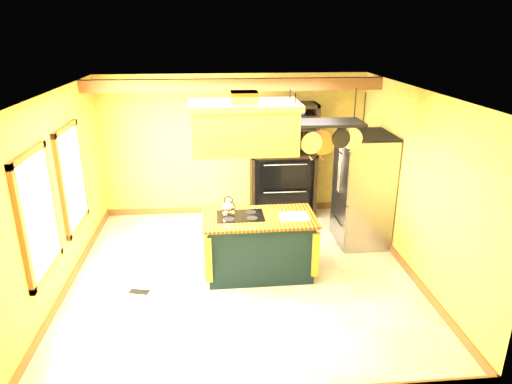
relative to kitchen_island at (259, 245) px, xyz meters
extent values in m
plane|color=beige|center=(-0.25, -0.02, -0.47)|extent=(5.00, 5.00, 0.00)
plane|color=white|center=(-0.25, -0.02, 2.23)|extent=(5.00, 5.00, 0.00)
cube|color=#B89943|center=(-0.25, 2.48, 0.88)|extent=(5.00, 0.02, 2.70)
cube|color=#B89943|center=(-0.25, -2.52, 0.88)|extent=(5.00, 0.02, 2.70)
cube|color=#B89943|center=(-2.75, -0.02, 0.88)|extent=(0.02, 5.00, 2.70)
cube|color=#B89943|center=(2.25, -0.02, 0.88)|extent=(0.02, 5.00, 2.70)
cube|color=#955F2E|center=(-0.25, 1.68, 2.12)|extent=(5.00, 0.15, 0.20)
cube|color=#955F2E|center=(-2.72, -0.82, 0.93)|extent=(0.06, 1.06, 1.56)
cube|color=white|center=(-2.69, -0.82, 0.93)|extent=(0.02, 0.85, 1.34)
cube|color=#955F2E|center=(-2.72, 0.58, 0.93)|extent=(0.06, 1.06, 1.56)
cube|color=white|center=(-2.69, 0.58, 0.93)|extent=(0.02, 0.85, 1.34)
cube|color=black|center=(0.00, 0.00, -0.03)|extent=(1.51, 0.84, 0.88)
cube|color=#905C1B|center=(0.00, 0.00, 0.43)|extent=(1.64, 0.93, 0.04)
cube|color=black|center=(-0.27, 0.04, 0.46)|extent=(0.69, 0.48, 0.01)
ellipsoid|color=silver|center=(-0.43, 0.15, 0.56)|extent=(0.20, 0.20, 0.16)
cube|color=white|center=(0.50, -0.07, 0.46)|extent=(0.41, 0.32, 0.02)
cube|color=gold|center=(-0.20, 0.00, 1.72)|extent=(1.38, 0.74, 0.58)
cube|color=#955F2E|center=(-0.20, 0.00, 2.05)|extent=(1.47, 0.83, 0.08)
cube|color=gold|center=(-0.20, 0.00, 2.12)|extent=(0.35, 0.35, 0.22)
cube|color=black|center=(0.90, 0.00, 1.80)|extent=(1.02, 0.51, 0.04)
cylinder|color=black|center=(0.44, -0.21, 2.02)|extent=(0.02, 0.02, 0.43)
cylinder|color=black|center=(1.36, 0.20, 2.02)|extent=(0.02, 0.02, 0.43)
cylinder|color=black|center=(0.49, 0.10, 1.60)|extent=(0.27, 0.04, 0.27)
cylinder|color=silver|center=(0.70, -0.10, 1.55)|extent=(0.31, 0.04, 0.31)
cylinder|color=#C85B32|center=(0.90, 0.10, 1.50)|extent=(0.35, 0.04, 0.35)
cylinder|color=black|center=(1.11, -0.10, 1.60)|extent=(0.27, 0.04, 0.27)
cylinder|color=silver|center=(1.31, 0.10, 1.55)|extent=(0.31, 0.04, 0.31)
cube|color=#92949A|center=(1.85, 0.96, 0.45)|extent=(0.77, 0.94, 1.85)
cube|color=#92949A|center=(1.45, 0.72, 0.86)|extent=(0.03, 0.45, 1.00)
cube|color=#92949A|center=(1.45, 1.19, 0.86)|extent=(0.03, 0.45, 1.00)
cube|color=#92949A|center=(1.45, 0.96, -0.04)|extent=(0.03, 0.91, 0.78)
cube|color=black|center=(1.85, 0.96, -0.44)|extent=(0.73, 0.90, 0.06)
cube|color=black|center=(0.67, 2.43, 0.62)|extent=(1.23, 0.06, 2.18)
cube|color=black|center=(0.08, 2.20, 0.62)|extent=(0.06, 0.52, 2.18)
cube|color=black|center=(1.26, 2.20, 0.62)|extent=(0.06, 0.52, 2.18)
cube|color=black|center=(0.67, 2.20, 0.76)|extent=(1.23, 0.52, 0.05)
cube|color=black|center=(0.67, 2.23, 0.18)|extent=(1.11, 0.42, 1.17)
cube|color=black|center=(0.67, 1.91, 0.43)|extent=(0.96, 0.04, 0.52)
cube|color=black|center=(0.67, 1.91, -0.09)|extent=(0.96, 0.04, 0.47)
cube|color=black|center=(0.67, 2.20, 1.00)|extent=(1.11, 0.46, 0.02)
cube|color=black|center=(0.67, 2.20, 1.26)|extent=(1.11, 0.46, 0.02)
cube|color=black|center=(0.67, 2.20, 1.51)|extent=(1.11, 0.46, 0.02)
cylinder|color=white|center=(0.37, 2.15, 1.05)|extent=(0.22, 0.22, 0.07)
cylinder|color=#3B5CA7|center=(1.00, 2.15, 1.36)|extent=(0.10, 0.10, 0.17)
cube|color=black|center=(-1.72, -0.38, -0.46)|extent=(0.30, 0.18, 0.01)
camera|label=1|loc=(-0.59, -6.02, 3.03)|focal=32.00mm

